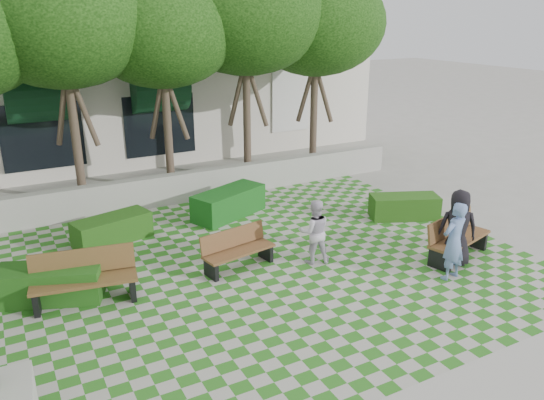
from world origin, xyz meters
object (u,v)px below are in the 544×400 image
hedge_midright (229,203)px  hedge_east (404,207)px  bench_mid (237,250)px  bench_west (84,279)px  hedge_west (50,284)px  person_blue (454,241)px  person_dark (457,228)px  hedge_midleft (112,229)px  person_white (314,232)px  bench_east (457,238)px

hedge_midright → hedge_east: bearing=-30.0°
bench_mid → bench_west: bench_west is taller
bench_mid → bench_west: bearing=168.6°
bench_west → bench_mid: bearing=8.9°
bench_west → hedge_west: 0.76m
bench_west → hedge_midright: bearing=44.0°
person_blue → bench_mid: bearing=-42.6°
person_blue → person_dark: 0.76m
hedge_midright → hedge_west: hedge_midright is taller
bench_mid → hedge_midleft: (-2.17, 2.81, -0.10)m
person_dark → person_white: 3.23m
hedge_midleft → person_dark: bearing=-37.0°
hedge_midright → hedge_midleft: bearing=-175.3°
person_white → bench_west: bearing=12.2°
hedge_west → person_white: bearing=-10.6°
bench_east → hedge_midright: bench_east is taller
bench_mid → hedge_midleft: bearing=117.1°
bench_mid → bench_west: size_ratio=0.84×
bench_east → hedge_west: 9.02m
bench_west → person_white: size_ratio=1.38×
person_blue → person_white: bearing=-51.6°
bench_mid → hedge_midright: size_ratio=0.80×
bench_east → person_dark: bearing=-156.1°
bench_east → bench_west: 8.33m
person_blue → person_dark: person_dark is taller
bench_east → person_blue: 1.23m
bench_east → bench_mid: 5.16m
hedge_east → hedge_midleft: (-7.61, 2.20, 0.00)m
bench_mid → person_white: (1.67, -0.58, 0.33)m
bench_west → hedge_west: bearing=154.6°
person_blue → person_dark: size_ratio=0.98×
bench_west → hedge_east: size_ratio=1.12×
bench_mid → hedge_west: size_ratio=0.87×
hedge_east → person_white: (-3.77, -1.18, 0.43)m
bench_east → hedge_east: bearing=60.1°
hedge_east → person_white: bearing=-162.5°
hedge_east → hedge_midright: 4.96m
bench_east → person_dark: 0.58m
hedge_midright → hedge_midleft: hedge_midright is taller
bench_mid → hedge_midright: bench_mid is taller
bench_mid → hedge_midleft: bench_mid is taller
bench_west → hedge_midright: bench_west is taller
bench_east → hedge_east: bench_east is taller
bench_west → hedge_east: bearing=13.4°
hedge_west → person_blue: bearing=-21.9°
bench_mid → hedge_midright: 3.29m
bench_mid → person_dark: (4.46, -2.19, 0.46)m
person_blue → person_white: size_ratio=1.15×
hedge_east → person_dark: size_ratio=1.05×
bench_west → person_blue: 7.67m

